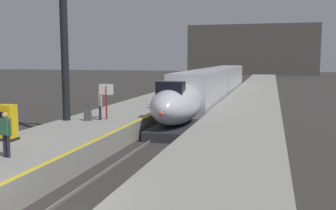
% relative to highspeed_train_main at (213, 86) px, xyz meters
% --- Properties ---
extents(platform_left, '(4.80, 110.00, 1.05)m').
position_rel_highspeed_train_main_xyz_m(platform_left, '(-4.05, -5.41, -1.40)').
color(platform_left, gray).
rests_on(platform_left, ground).
extents(platform_right, '(4.80, 110.00, 1.05)m').
position_rel_highspeed_train_main_xyz_m(platform_right, '(4.05, -5.41, -1.40)').
color(platform_right, gray).
rests_on(platform_right, ground).
extents(platform_left_safety_stripe, '(0.20, 107.80, 0.01)m').
position_rel_highspeed_train_main_xyz_m(platform_left_safety_stripe, '(-1.77, -5.41, -0.87)').
color(platform_left_safety_stripe, yellow).
rests_on(platform_left_safety_stripe, platform_left).
extents(rail_main_left, '(0.08, 110.00, 0.12)m').
position_rel_highspeed_train_main_xyz_m(rail_main_left, '(-0.75, -2.66, -1.86)').
color(rail_main_left, slate).
rests_on(rail_main_left, ground).
extents(rail_main_right, '(0.08, 110.00, 0.12)m').
position_rel_highspeed_train_main_xyz_m(rail_main_right, '(0.75, -2.66, -1.86)').
color(rail_main_right, slate).
rests_on(rail_main_right, ground).
extents(highspeed_train_main, '(2.92, 38.46, 3.60)m').
position_rel_highspeed_train_main_xyz_m(highspeed_train_main, '(0.00, 0.00, 0.00)').
color(highspeed_train_main, silver).
rests_on(highspeed_train_main, ground).
extents(station_column_mid, '(4.00, 0.68, 8.72)m').
position_rel_highspeed_train_main_xyz_m(station_column_mid, '(-5.90, -18.52, 4.41)').
color(station_column_mid, black).
rests_on(station_column_mid, platform_left).
extents(passenger_near_edge, '(0.39, 0.50, 1.69)m').
position_rel_highspeed_train_main_xyz_m(passenger_near_edge, '(-4.03, -17.90, 0.12)').
color(passenger_near_edge, '#23232D').
rests_on(passenger_near_edge, platform_left).
extents(passenger_mid_platform, '(0.57, 0.24, 1.69)m').
position_rel_highspeed_train_main_xyz_m(passenger_mid_platform, '(-2.59, -10.40, 0.12)').
color(passenger_mid_platform, '#23232D').
rests_on(passenger_mid_platform, platform_left).
extents(passenger_far_waiting, '(0.57, 0.27, 1.69)m').
position_rel_highspeed_train_main_xyz_m(passenger_far_waiting, '(-3.64, -26.80, 0.12)').
color(passenger_far_waiting, '#23232D').
rests_on(passenger_far_waiting, platform_left).
extents(rolling_suitcase, '(0.40, 0.22, 0.98)m').
position_rel_highspeed_train_main_xyz_m(rolling_suitcase, '(-4.60, -18.38, -0.57)').
color(rolling_suitcase, '#4C4C51').
rests_on(rolling_suitcase, platform_left).
extents(ticket_machine_yellow, '(0.76, 0.62, 1.60)m').
position_rel_highspeed_train_main_xyz_m(ticket_machine_yellow, '(-5.55, -24.24, -0.13)').
color(ticket_machine_yellow, yellow).
rests_on(ticket_machine_yellow, platform_left).
extents(departure_info_board, '(0.90, 0.10, 2.12)m').
position_rel_highspeed_train_main_xyz_m(departure_info_board, '(-3.77, -17.55, 0.63)').
color(departure_info_board, maroon).
rests_on(departure_info_board, platform_left).
extents(terminus_back_wall, '(36.00, 2.00, 14.00)m').
position_rel_highspeed_train_main_xyz_m(terminus_back_wall, '(0.00, 71.84, 5.08)').
color(terminus_back_wall, '#4C4742').
rests_on(terminus_back_wall, ground).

